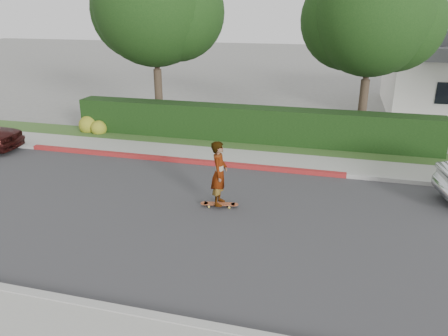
{
  "coord_description": "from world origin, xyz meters",
  "views": [
    {
      "loc": [
        0.6,
        -9.95,
        5.31
      ],
      "look_at": [
        -2.45,
        1.32,
        1.0
      ],
      "focal_mm": 35.0,
      "sensor_mm": 36.0,
      "label": 1
    }
  ],
  "objects": [
    {
      "name": "hedge",
      "position": [
        -3.0,
        7.2,
        0.75
      ],
      "size": [
        15.0,
        1.0,
        1.5
      ],
      "primitive_type": "cube",
      "color": "black",
      "rests_on": "ground"
    },
    {
      "name": "curb_far",
      "position": [
        0.0,
        4.1,
        0.07
      ],
      "size": [
        60.0,
        0.2,
        0.15
      ],
      "primitive_type": "cube",
      "color": "#9E9E99",
      "rests_on": "ground"
    },
    {
      "name": "ground",
      "position": [
        0.0,
        0.0,
        0.0
      ],
      "size": [
        120.0,
        120.0,
        0.0
      ],
      "primitive_type": "plane",
      "color": "slate",
      "rests_on": "ground"
    },
    {
      "name": "sidewalk_far",
      "position": [
        0.0,
        5.0,
        0.06
      ],
      "size": [
        60.0,
        1.6,
        0.12
      ],
      "primitive_type": "cube",
      "color": "gray",
      "rests_on": "ground"
    },
    {
      "name": "curb_red_section",
      "position": [
        -5.0,
        4.1,
        0.08
      ],
      "size": [
        12.0,
        0.21,
        0.15
      ],
      "primitive_type": "cube",
      "color": "maroon",
      "rests_on": "ground"
    },
    {
      "name": "road",
      "position": [
        0.0,
        0.0,
        0.01
      ],
      "size": [
        60.0,
        8.0,
        0.01
      ],
      "primitive_type": "cube",
      "color": "#2D2D30",
      "rests_on": "ground"
    },
    {
      "name": "planting_strip",
      "position": [
        0.0,
        6.6,
        0.05
      ],
      "size": [
        60.0,
        1.6,
        0.1
      ],
      "primitive_type": "cube",
      "color": "#2D4C1E",
      "rests_on": "ground"
    },
    {
      "name": "tree_left",
      "position": [
        -7.51,
        8.69,
        5.26
      ],
      "size": [
        5.99,
        5.21,
        8.0
      ],
      "color": "#33261C",
      "rests_on": "ground"
    },
    {
      "name": "skateboard",
      "position": [
        -2.45,
        0.82,
        0.09
      ],
      "size": [
        1.09,
        0.39,
        0.1
      ],
      "rotation": [
        0.0,
        0.0,
        0.18
      ],
      "color": "gold",
      "rests_on": "ground"
    },
    {
      "name": "skateboarder",
      "position": [
        -2.45,
        0.82,
        1.02
      ],
      "size": [
        0.49,
        0.7,
        1.83
      ],
      "primitive_type": "imported",
      "rotation": [
        0.0,
        0.0,
        1.64
      ],
      "color": "white",
      "rests_on": "skateboard"
    },
    {
      "name": "tree_center",
      "position": [
        1.49,
        9.19,
        4.9
      ],
      "size": [
        5.66,
        4.84,
        7.44
      ],
      "color": "#33261C",
      "rests_on": "ground"
    },
    {
      "name": "flowering_shrub",
      "position": [
        -10.01,
        6.74,
        0.33
      ],
      "size": [
        1.4,
        1.0,
        0.9
      ],
      "color": "#2D4C19",
      "rests_on": "ground"
    }
  ]
}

